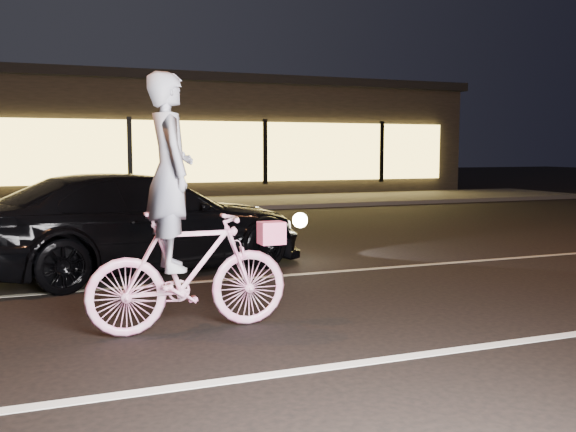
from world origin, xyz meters
name	(u,v)px	position (x,y,z in m)	size (l,w,h in m)	color
ground	(326,313)	(0.00, 0.00, 0.00)	(90.00, 90.00, 0.00)	black
lane_stripe_near	(404,357)	(0.00, -1.50, 0.00)	(60.00, 0.12, 0.01)	silver
lane_stripe_far	(263,277)	(0.00, 2.00, 0.00)	(60.00, 0.10, 0.01)	gray
sidewalk	(139,205)	(0.00, 13.00, 0.06)	(30.00, 4.00, 0.12)	#383533
storefront	(115,137)	(0.00, 18.97, 2.15)	(25.40, 8.42, 4.20)	black
cyclist	(184,242)	(-1.48, -0.12, 0.83)	(1.86, 0.64, 2.35)	#EC459A
sedan	(143,222)	(-1.38, 3.01, 0.67)	(4.97, 2.98, 1.35)	black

